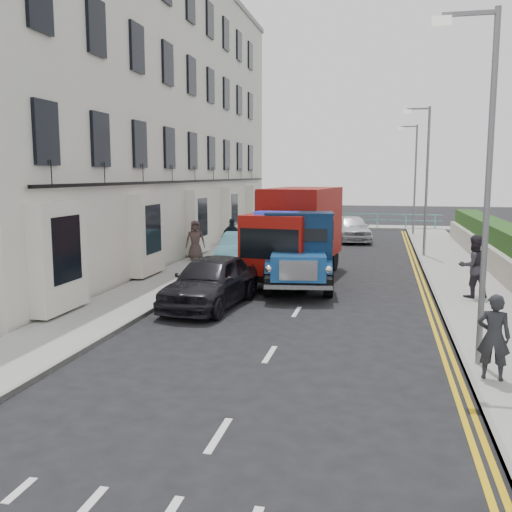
# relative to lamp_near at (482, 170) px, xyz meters

# --- Properties ---
(ground) EXTENTS (120.00, 120.00, 0.00)m
(ground) POSITION_rel_lamp_near_xyz_m (-4.18, 2.00, -4.00)
(ground) COLOR black
(ground) RESTS_ON ground
(pavement_west) EXTENTS (2.40, 38.00, 0.12)m
(pavement_west) POSITION_rel_lamp_near_xyz_m (-9.38, 11.00, -3.94)
(pavement_west) COLOR gray
(pavement_west) RESTS_ON ground
(pavement_east) EXTENTS (2.60, 38.00, 0.12)m
(pavement_east) POSITION_rel_lamp_near_xyz_m (1.12, 11.00, -3.94)
(pavement_east) COLOR gray
(pavement_east) RESTS_ON ground
(promenade) EXTENTS (30.00, 2.50, 0.12)m
(promenade) POSITION_rel_lamp_near_xyz_m (-4.18, 31.00, -3.94)
(promenade) COLOR gray
(promenade) RESTS_ON ground
(sea_plane) EXTENTS (120.00, 120.00, 0.00)m
(sea_plane) POSITION_rel_lamp_near_xyz_m (-4.18, 62.00, -4.00)
(sea_plane) COLOR #4E626A
(sea_plane) RESTS_ON ground
(terrace_west) EXTENTS (6.31, 30.20, 14.25)m
(terrace_west) POSITION_rel_lamp_near_xyz_m (-13.65, 15.00, 3.17)
(terrace_west) COLOR beige
(terrace_west) RESTS_ON ground
(seafront_railing) EXTENTS (13.00, 0.08, 1.11)m
(seafront_railing) POSITION_rel_lamp_near_xyz_m (-4.18, 30.20, -3.42)
(seafront_railing) COLOR #59B2A5
(seafront_railing) RESTS_ON ground
(lamp_near) EXTENTS (1.23, 0.18, 7.00)m
(lamp_near) POSITION_rel_lamp_near_xyz_m (0.00, 0.00, 0.00)
(lamp_near) COLOR slate
(lamp_near) RESTS_ON ground
(lamp_mid) EXTENTS (1.23, 0.18, 7.00)m
(lamp_mid) POSITION_rel_lamp_near_xyz_m (0.00, 16.00, 0.00)
(lamp_mid) COLOR slate
(lamp_mid) RESTS_ON ground
(lamp_far) EXTENTS (1.23, 0.18, 7.00)m
(lamp_far) POSITION_rel_lamp_near_xyz_m (0.00, 26.00, 0.00)
(lamp_far) COLOR slate
(lamp_far) RESTS_ON ground
(bedford_lorry) EXTENTS (2.90, 5.78, 2.63)m
(bedford_lorry) POSITION_rel_lamp_near_xyz_m (-4.56, 6.98, -2.78)
(bedford_lorry) COLOR black
(bedford_lorry) RESTS_ON ground
(red_lorry) EXTENTS (2.95, 6.69, 3.39)m
(red_lorry) POSITION_rel_lamp_near_xyz_m (-4.97, 9.37, -2.19)
(red_lorry) COLOR black
(red_lorry) RESTS_ON ground
(parked_car_front) EXTENTS (2.28, 4.68, 1.54)m
(parked_car_front) POSITION_rel_lamp_near_xyz_m (-6.78, 4.14, -3.23)
(parked_car_front) COLOR black
(parked_car_front) RESTS_ON ground
(parked_car_mid) EXTENTS (1.80, 4.44, 1.43)m
(parked_car_mid) POSITION_rel_lamp_near_xyz_m (-7.72, 11.70, -3.28)
(parked_car_mid) COLOR #5CAFC6
(parked_car_mid) RESTS_ON ground
(parked_car_rear) EXTENTS (2.09, 4.56, 1.29)m
(parked_car_rear) POSITION_rel_lamp_near_xyz_m (-7.78, 18.77, -3.35)
(parked_car_rear) COLOR #99989C
(parked_car_rear) RESTS_ON ground
(seafront_car_left) EXTENTS (3.55, 5.68, 1.46)m
(seafront_car_left) POSITION_rel_lamp_near_xyz_m (-6.71, 23.76, -3.27)
(seafront_car_left) COLOR black
(seafront_car_left) RESTS_ON ground
(seafront_car_right) EXTENTS (2.78, 4.86, 1.56)m
(seafront_car_right) POSITION_rel_lamp_near_xyz_m (-3.59, 22.00, -3.22)
(seafront_car_right) COLOR silver
(seafront_car_right) RESTS_ON ground
(pedestrian_east_near) EXTENTS (0.65, 0.49, 1.62)m
(pedestrian_east_near) POSITION_rel_lamp_near_xyz_m (0.22, -0.89, -3.07)
(pedestrian_east_near) COLOR #232428
(pedestrian_east_near) RESTS_ON pavement_east
(pedestrian_east_far) EXTENTS (1.15, 1.03, 1.95)m
(pedestrian_east_far) POSITION_rel_lamp_near_xyz_m (0.95, 6.64, -2.90)
(pedestrian_east_far) COLOR #2F2A33
(pedestrian_east_far) RESTS_ON pavement_east
(pedestrian_west_near) EXTENTS (1.07, 0.49, 1.80)m
(pedestrian_west_near) POSITION_rel_lamp_near_xyz_m (-8.58, 13.43, -2.98)
(pedestrian_west_near) COLOR black
(pedestrian_west_near) RESTS_ON pavement_west
(pedestrian_west_far) EXTENTS (1.00, 0.81, 1.77)m
(pedestrian_west_far) POSITION_rel_lamp_near_xyz_m (-9.96, 12.21, -2.99)
(pedestrian_west_far) COLOR #443331
(pedestrian_west_far) RESTS_ON pavement_west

